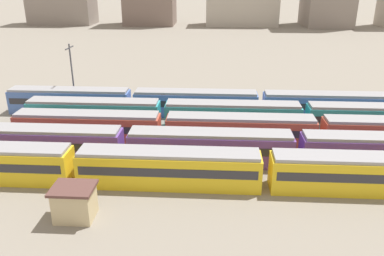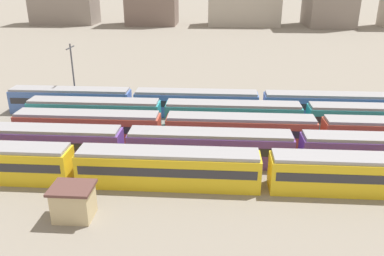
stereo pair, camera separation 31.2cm
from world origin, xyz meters
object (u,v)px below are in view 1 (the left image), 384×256
Objects in this scene: train_track_2 at (240,130)px; train_track_3 at (304,117)px; train_track_4 at (260,104)px; signal_hut at (75,202)px; train_track_1 at (297,149)px; catenary_pole_1 at (72,73)px.

train_track_2 and train_track_3 have the same top height.
train_track_4 is (-5.23, 5.20, 0.00)m from train_track_3.
train_track_2 and train_track_4 have the same top height.
train_track_3 is 32.09m from signal_hut.
train_track_3 is at bearing 74.91° from train_track_1.
train_track_4 is 32.61m from signal_hut.
catenary_pole_1 is 31.80m from signal_hut.
train_track_4 reaches higher than signal_hut.
train_track_2 is at bearing -108.33° from train_track_4.
train_track_4 is at bearing -5.78° from catenary_pole_1.
signal_hut is at bearing -137.35° from train_track_3.
train_track_2 is at bearing -149.08° from train_track_3.
catenary_pole_1 reaches higher than signal_hut.
catenary_pole_1 reaches higher than train_track_2.
train_track_3 is (8.68, 5.20, 0.00)m from train_track_2.
train_track_4 is at bearing 71.67° from train_track_2.
train_track_1 and train_track_4 have the same top height.
train_track_1 and train_track_3 have the same top height.
train_track_3 and train_track_4 have the same top height.
catenary_pole_1 reaches higher than train_track_3.
catenary_pole_1 is at bearing 166.55° from train_track_3.
catenary_pole_1 is (-31.07, 18.50, 3.57)m from train_track_1.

